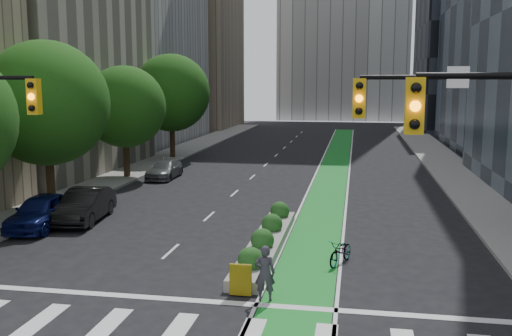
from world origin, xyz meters
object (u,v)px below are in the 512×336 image
at_px(median_planter, 267,240).
at_px(parked_car_left_mid, 85,205).
at_px(cyclist, 265,273).
at_px(parked_car_left_far, 165,169).
at_px(bicycle, 341,251).
at_px(parked_car_left_near, 41,211).

relative_size(median_planter, parked_car_left_mid, 2.15).
height_order(cyclist, parked_car_left_far, cyclist).
xyz_separation_m(bicycle, parked_car_left_near, (-13.70, 2.84, 0.31)).
distance_m(median_planter, parked_car_left_near, 10.80).
distance_m(median_planter, parked_car_left_far, 18.13).
distance_m(parked_car_left_mid, parked_car_left_far, 12.41).
relative_size(median_planter, parked_car_left_near, 2.22).
height_order(parked_car_left_near, parked_car_left_mid, parked_car_left_near).
relative_size(median_planter, bicycle, 5.70).
bearing_deg(parked_car_left_near, bicycle, -16.70).
bearing_deg(parked_car_left_far, median_planter, -58.70).
distance_m(cyclist, parked_car_left_mid, 13.17).
height_order(cyclist, parked_car_left_mid, cyclist).
height_order(cyclist, parked_car_left_near, cyclist).
bearing_deg(bicycle, cyclist, -96.89).
bearing_deg(median_planter, parked_car_left_near, 172.47).
relative_size(cyclist, parked_car_left_mid, 0.37).
height_order(parked_car_left_near, parked_car_left_far, parked_car_left_near).
distance_m(cyclist, parked_car_left_far, 23.27).
xyz_separation_m(median_planter, parked_car_left_near, (-10.70, 1.42, 0.41)).
bearing_deg(parked_car_left_mid, bicycle, -26.14).
bearing_deg(median_planter, bicycle, -25.40).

